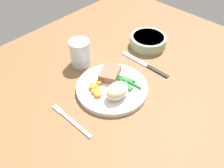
% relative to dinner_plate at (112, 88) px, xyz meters
% --- Properties ---
extents(dining_table, '(1.20, 0.90, 0.02)m').
position_rel_dinner_plate_xyz_m(dining_table, '(0.02, 0.04, -0.02)').
color(dining_table, brown).
rests_on(dining_table, ground).
extents(dinner_plate, '(0.23, 0.23, 0.02)m').
position_rel_dinner_plate_xyz_m(dinner_plate, '(0.00, 0.00, 0.00)').
color(dinner_plate, white).
rests_on(dinner_plate, dining_table).
extents(meat_portion, '(0.09, 0.09, 0.03)m').
position_rel_dinner_plate_xyz_m(meat_portion, '(0.03, 0.04, 0.02)').
color(meat_portion, '#936047').
rests_on(meat_portion, dinner_plate).
extents(mashed_potatoes, '(0.08, 0.06, 0.05)m').
position_rel_dinner_plate_xyz_m(mashed_potatoes, '(-0.02, -0.04, 0.03)').
color(mashed_potatoes, beige).
rests_on(mashed_potatoes, dinner_plate).
extents(carrot_slices, '(0.06, 0.06, 0.01)m').
position_rel_dinner_plate_xyz_m(carrot_slices, '(-0.05, 0.03, 0.01)').
color(carrot_slices, orange).
rests_on(carrot_slices, dinner_plate).
extents(green_beans, '(0.06, 0.10, 0.01)m').
position_rel_dinner_plate_xyz_m(green_beans, '(0.04, -0.02, 0.01)').
color(green_beans, '#2D8C38').
rests_on(green_beans, dinner_plate).
extents(fork, '(0.01, 0.17, 0.00)m').
position_rel_dinner_plate_xyz_m(fork, '(-0.17, -0.00, -0.01)').
color(fork, silver).
rests_on(fork, dining_table).
extents(knife, '(0.02, 0.21, 0.01)m').
position_rel_dinner_plate_xyz_m(knife, '(0.17, -0.00, -0.01)').
color(knife, black).
rests_on(knife, dining_table).
extents(water_glass, '(0.07, 0.07, 0.09)m').
position_rel_dinner_plate_xyz_m(water_glass, '(0.03, 0.18, 0.03)').
color(water_glass, silver).
rests_on(water_glass, dining_table).
extents(salad_bowl, '(0.14, 0.14, 0.04)m').
position_rel_dinner_plate_xyz_m(salad_bowl, '(0.28, 0.07, 0.02)').
color(salad_bowl, '#99B28C').
rests_on(salad_bowl, dining_table).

